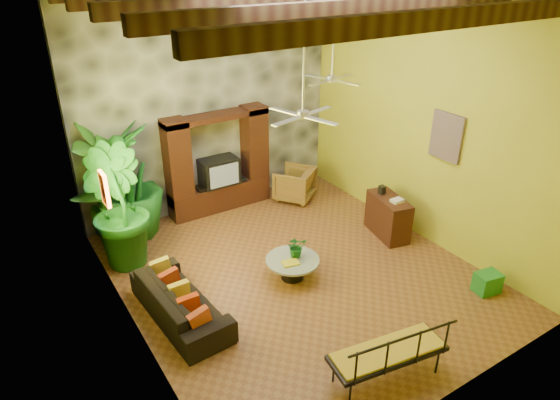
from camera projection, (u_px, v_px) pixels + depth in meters
ground at (296, 272)px, 9.37m from camera, size 7.00×7.00×0.00m
back_wall at (207, 99)px, 10.87m from camera, size 6.00×0.02×5.00m
left_wall at (117, 190)px, 6.80m from camera, size 0.02×7.00×5.00m
right_wall at (425, 118)px, 9.69m from camera, size 0.02×7.00×5.00m
stone_accent_wall at (208, 100)px, 10.83m from camera, size 5.98×0.10×4.98m
ceiling_beams at (301, 0)px, 7.21m from camera, size 5.95×5.36×0.22m
entertainment_center at (219, 169)px, 11.29m from camera, size 2.40×0.55×2.30m
ceiling_fan_front at (303, 101)px, 7.44m from camera, size 1.28×1.28×1.86m
ceiling_fan_back at (332, 68)px, 9.51m from camera, size 1.28×1.28×1.86m
wall_art_mask at (104, 189)px, 7.75m from camera, size 0.06×0.32×0.55m
wall_art_painting at (447, 137)px, 9.31m from camera, size 0.06×0.70×0.90m
sofa at (180, 301)px, 8.10m from camera, size 1.00×2.24×0.64m
wicker_armchair at (295, 184)px, 11.95m from camera, size 1.18×1.19×0.79m
tall_plant_a at (105, 183)px, 9.93m from camera, size 1.57×1.59×2.54m
tall_plant_b at (116, 208)px, 9.18m from camera, size 1.47×1.60×2.34m
tall_plant_c at (128, 182)px, 10.12m from camera, size 1.63×1.63×2.41m
coffee_table at (292, 266)px, 9.12m from camera, size 0.98×0.98×0.40m
centerpiece_plant at (297, 247)px, 9.06m from camera, size 0.42×0.39×0.40m
yellow_tray at (290, 263)px, 8.91m from camera, size 0.33×0.27×0.03m
iron_bench at (392, 352)px, 6.79m from camera, size 1.75×0.86×0.57m
side_console at (388, 217)px, 10.42m from camera, size 0.71×1.16×0.86m
green_bin at (487, 283)px, 8.77m from camera, size 0.48×0.39×0.37m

